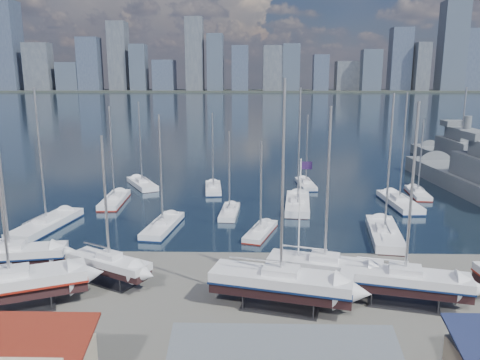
{
  "coord_description": "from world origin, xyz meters",
  "views": [
    {
      "loc": [
        -1.89,
        -46.44,
        18.03
      ],
      "look_at": [
        -3.1,
        8.0,
        6.07
      ],
      "focal_mm": 35.0,
      "sensor_mm": 36.0,
      "label": 1
    }
  ],
  "objects_px": {
    "sailboat_cradle_0": "(10,255)",
    "naval_ship_west": "(459,160)",
    "car_a": "(210,347)",
    "flagpole": "(300,214)"
  },
  "relations": [
    {
      "from": "naval_ship_west",
      "to": "car_a",
      "type": "height_order",
      "value": "naval_ship_west"
    },
    {
      "from": "naval_ship_west",
      "to": "car_a",
      "type": "bearing_deg",
      "value": 145.99
    },
    {
      "from": "sailboat_cradle_0",
      "to": "naval_ship_west",
      "type": "distance_m",
      "value": 84.47
    },
    {
      "from": "flagpole",
      "to": "car_a",
      "type": "bearing_deg",
      "value": -122.0
    },
    {
      "from": "car_a",
      "to": "flagpole",
      "type": "xyz_separation_m",
      "value": [
        6.93,
        11.09,
        5.84
      ]
    },
    {
      "from": "sailboat_cradle_0",
      "to": "flagpole",
      "type": "xyz_separation_m",
      "value": [
        26.35,
        -1.19,
        4.44
      ]
    },
    {
      "from": "naval_ship_west",
      "to": "flagpole",
      "type": "bearing_deg",
      "value": 145.61
    },
    {
      "from": "car_a",
      "to": "flagpole",
      "type": "distance_m",
      "value": 14.33
    },
    {
      "from": "naval_ship_west",
      "to": "sailboat_cradle_0",
      "type": "bearing_deg",
      "value": 130.21
    },
    {
      "from": "sailboat_cradle_0",
      "to": "car_a",
      "type": "bearing_deg",
      "value": -43.06
    }
  ]
}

